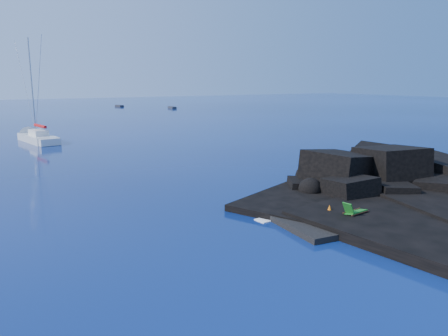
# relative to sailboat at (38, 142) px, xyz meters

# --- Properties ---
(ground) EXTENTS (400.00, 400.00, 0.00)m
(ground) POSITION_rel_sailboat_xyz_m (6.20, -47.72, 0.00)
(ground) COLOR #031037
(ground) RESTS_ON ground
(headland) EXTENTS (24.00, 24.00, 3.60)m
(headland) POSITION_rel_sailboat_xyz_m (19.20, -44.72, 0.00)
(headland) COLOR black
(headland) RESTS_ON ground
(beach) EXTENTS (9.08, 6.86, 0.70)m
(beach) POSITION_rel_sailboat_xyz_m (10.70, -47.22, 0.00)
(beach) COLOR black
(beach) RESTS_ON ground
(surf_foam) EXTENTS (10.00, 8.00, 0.06)m
(surf_foam) POSITION_rel_sailboat_xyz_m (11.20, -42.72, 0.00)
(surf_foam) COLOR white
(surf_foam) RESTS_ON ground
(sailboat) EXTENTS (5.09, 14.00, 14.38)m
(sailboat) POSITION_rel_sailboat_xyz_m (0.00, 0.00, 0.00)
(sailboat) COLOR silver
(sailboat) RESTS_ON ground
(deck_chair) EXTENTS (1.81, 0.95, 1.19)m
(deck_chair) POSITION_rel_sailboat_xyz_m (10.84, -48.28, 0.95)
(deck_chair) COLOR #16631A
(deck_chair) RESTS_ON beach
(towel) EXTENTS (2.21, 1.46, 0.05)m
(towel) POSITION_rel_sailboat_xyz_m (9.65, -47.59, 0.38)
(towel) COLOR white
(towel) RESTS_ON beach
(sunbather) EXTENTS (1.67, 0.82, 0.22)m
(sunbather) POSITION_rel_sailboat_xyz_m (9.65, -47.59, 0.51)
(sunbather) COLOR tan
(sunbather) RESTS_ON towel
(marker_cone) EXTENTS (0.46, 0.46, 0.62)m
(marker_cone) POSITION_rel_sailboat_xyz_m (9.97, -46.95, 0.66)
(marker_cone) COLOR orange
(marker_cone) RESTS_ON beach
(distant_boat_a) EXTENTS (1.82, 4.31, 0.56)m
(distant_boat_a) POSITION_rel_sailboat_xyz_m (36.30, 75.53, 0.00)
(distant_boat_a) COLOR #26252A
(distant_boat_a) RESTS_ON ground
(distant_boat_b) EXTENTS (1.72, 4.47, 0.58)m
(distant_boat_b) POSITION_rel_sailboat_xyz_m (47.48, 58.53, 0.00)
(distant_boat_b) COLOR #27272C
(distant_boat_b) RESTS_ON ground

